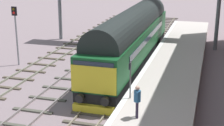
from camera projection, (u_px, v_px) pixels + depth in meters
ground_plane at (113, 89)px, 23.44m from camera, size 140.00×140.00×0.00m
track_main at (113, 89)px, 23.43m from camera, size 2.50×60.00×0.15m
track_adjacent_west at (65, 84)px, 24.36m from camera, size 2.50×60.00×0.15m
track_adjacent_far_west at (18, 79)px, 25.36m from camera, size 2.50×60.00×0.15m
station_platform at (167, 88)px, 22.33m from camera, size 4.00×44.00×1.01m
diesel_locomotive at (132, 36)px, 27.74m from camera, size 2.74×19.17×4.68m
signal_post_mid at (16, 29)px, 27.89m from camera, size 0.44×0.22×4.81m
platform_number_sign at (130, 75)px, 19.02m from camera, size 0.10×0.44×2.08m
waiting_passenger at (137, 99)px, 16.80m from camera, size 0.42×0.50×1.64m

